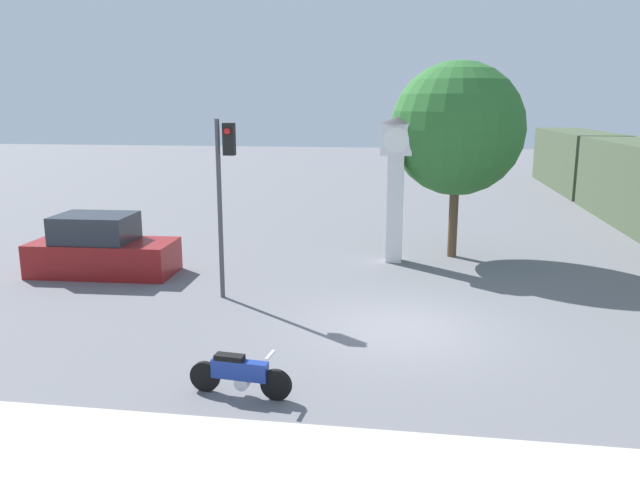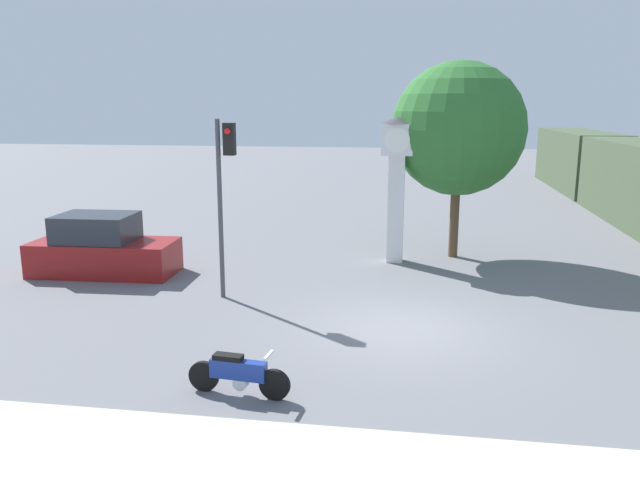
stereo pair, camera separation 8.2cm
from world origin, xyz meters
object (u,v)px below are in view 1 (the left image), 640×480
(street_tree, at_px, (457,129))
(traffic_light, at_px, (224,178))
(parked_car, at_px, (101,249))
(motorcycle, at_px, (240,374))
(clock_tower, at_px, (396,167))

(street_tree, bearing_deg, traffic_light, -137.83)
(street_tree, relative_size, parked_car, 1.48)
(motorcycle, height_order, street_tree, street_tree)
(clock_tower, xyz_separation_m, traffic_light, (-4.18, -4.54, 0.12))
(traffic_light, bearing_deg, clock_tower, 47.34)
(street_tree, bearing_deg, clock_tower, -152.99)
(street_tree, bearing_deg, motorcycle, -111.15)
(motorcycle, relative_size, clock_tower, 0.41)
(traffic_light, xyz_separation_m, street_tree, (6.08, 5.50, 1.04))
(motorcycle, height_order, parked_car, parked_car)
(motorcycle, height_order, traffic_light, traffic_light)
(clock_tower, xyz_separation_m, street_tree, (1.89, 0.97, 1.15))
(traffic_light, distance_m, parked_car, 5.27)
(clock_tower, distance_m, traffic_light, 6.17)
(traffic_light, bearing_deg, parked_car, 158.77)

